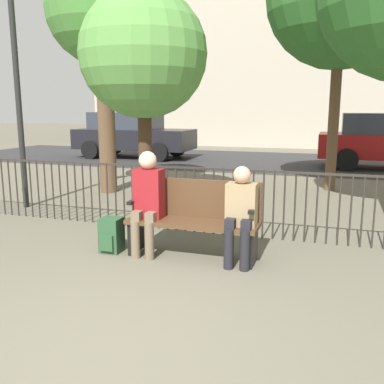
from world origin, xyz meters
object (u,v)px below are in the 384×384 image
at_px(seated_person_1, 241,211).
at_px(tree_3, 143,55).
at_px(backpack, 111,235).
at_px(parked_car_0, 132,134).
at_px(seated_person_0, 148,198).
at_px(lamp_post, 15,50).
at_px(park_bench, 194,216).
at_px(tree_2, 102,12).

height_order(seated_person_1, tree_3, tree_3).
xyz_separation_m(backpack, parked_car_0, (-4.31, 9.50, 0.63)).
height_order(seated_person_0, parked_car_0, parked_car_0).
bearing_deg(seated_person_1, lamp_post, 158.73).
bearing_deg(park_bench, lamp_post, 157.42).
distance_m(park_bench, parked_car_0, 10.72).
distance_m(park_bench, lamp_post, 4.59).
relative_size(backpack, tree_3, 0.11).
distance_m(tree_2, parked_car_0, 7.05).
bearing_deg(lamp_post, parked_car_0, 101.87).
distance_m(backpack, lamp_post, 4.06).
height_order(tree_2, lamp_post, tree_2).
xyz_separation_m(tree_2, parked_car_0, (-2.36, 6.03, -2.78)).
relative_size(seated_person_0, lamp_post, 0.30).
distance_m(seated_person_0, tree_2, 5.08).
height_order(park_bench, tree_2, tree_2).
relative_size(seated_person_1, tree_3, 0.30).
height_order(park_bench, seated_person_0, seated_person_0).
bearing_deg(parked_car_0, seated_person_0, -63.10).
bearing_deg(tree_3, tree_2, 145.17).
bearing_deg(seated_person_0, backpack, -171.01).
xyz_separation_m(park_bench, lamp_post, (-3.70, 1.54, 2.24)).
bearing_deg(seated_person_0, seated_person_1, -0.37).
relative_size(tree_3, parked_car_0, 0.91).
bearing_deg(parked_car_0, lamp_post, -78.13).
bearing_deg(park_bench, seated_person_0, -167.21).
bearing_deg(tree_3, seated_person_1, -47.72).
bearing_deg(seated_person_1, parked_car_0, 122.11).
bearing_deg(parked_car_0, seated_person_1, -57.89).
distance_m(tree_3, parked_car_0, 8.02).
bearing_deg(park_bench, tree_2, 132.22).
distance_m(park_bench, backpack, 1.07).
bearing_deg(seated_person_0, tree_3, 114.64).
bearing_deg(seated_person_0, park_bench, 12.79).
bearing_deg(tree_2, parked_car_0, 111.40).
height_order(tree_2, tree_3, tree_2).
xyz_separation_m(seated_person_0, seated_person_1, (1.14, -0.01, -0.07)).
relative_size(park_bench, tree_2, 0.33).
height_order(park_bench, tree_3, tree_3).
bearing_deg(backpack, seated_person_1, 2.37).
bearing_deg(seated_person_1, seated_person_0, 179.63).
distance_m(seated_person_1, tree_2, 5.75).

